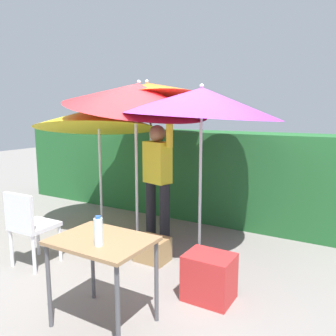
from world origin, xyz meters
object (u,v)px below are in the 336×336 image
object	(u,v)px
umbrella_navy	(97,118)
crate_cardboard	(152,249)
cooler_box	(209,277)
chair_plastic	(29,224)
umbrella_yellow	(149,93)
person_vendor	(157,174)
bottle_water	(98,232)
folding_table	(102,250)
umbrella_rainbow	(137,96)
umbrella_orange	(202,102)

from	to	relation	value
umbrella_navy	crate_cardboard	xyz separation A→B (m)	(1.34, -0.58, -1.53)
cooler_box	chair_plastic	bearing A→B (deg)	-169.31
umbrella_yellow	umbrella_navy	xyz separation A→B (m)	(-0.60, -0.49, -0.37)
person_vendor	cooler_box	xyz separation A→B (m)	(1.23, -1.04, -0.71)
umbrella_yellow	cooler_box	world-z (taller)	umbrella_yellow
person_vendor	bottle_water	distance (m)	2.09
cooler_box	folding_table	xyz separation A→B (m)	(-0.61, -0.80, 0.44)
cooler_box	bottle_water	size ratio (longest dim) A/B	1.88
umbrella_yellow	folding_table	world-z (taller)	umbrella_yellow
umbrella_navy	crate_cardboard	distance (m)	2.12
cooler_box	crate_cardboard	world-z (taller)	cooler_box
umbrella_rainbow	bottle_water	xyz separation A→B (m)	(0.91, -1.81, -1.10)
chair_plastic	folding_table	world-z (taller)	chair_plastic
umbrella_yellow	umbrella_navy	size ratio (longest dim) A/B	1.19
person_vendor	folding_table	xyz separation A→B (m)	(0.62, -1.84, -0.27)
person_vendor	cooler_box	world-z (taller)	person_vendor
umbrella_orange	cooler_box	size ratio (longest dim) A/B	4.71
umbrella_navy	bottle_water	xyz separation A→B (m)	(1.74, -1.95, -0.81)
person_vendor	folding_table	bearing A→B (deg)	-71.29
person_vendor	chair_plastic	xyz separation A→B (m)	(-0.84, -1.43, -0.42)
folding_table	umbrella_yellow	bearing A→B (deg)	114.76
umbrella_orange	umbrella_navy	world-z (taller)	umbrella_orange
umbrella_rainbow	folding_table	distance (m)	2.30
chair_plastic	folding_table	xyz separation A→B (m)	(1.46, -0.41, 0.15)
umbrella_navy	bottle_water	distance (m)	2.73
umbrella_orange	person_vendor	xyz separation A→B (m)	(-0.68, 0.09, -0.95)
umbrella_orange	umbrella_yellow	world-z (taller)	umbrella_yellow
umbrella_navy	cooler_box	size ratio (longest dim) A/B	4.51
person_vendor	crate_cardboard	size ratio (longest dim) A/B	4.87
person_vendor	folding_table	size ratio (longest dim) A/B	2.35
umbrella_orange	person_vendor	bearing A→B (deg)	172.12
crate_cardboard	bottle_water	world-z (taller)	bottle_water
bottle_water	umbrella_navy	bearing A→B (deg)	131.74
umbrella_yellow	chair_plastic	bearing A→B (deg)	-101.70
umbrella_rainbow	chair_plastic	xyz separation A→B (m)	(-0.63, -1.28, -1.46)
cooler_box	crate_cardboard	bearing A→B (deg)	154.78
umbrella_navy	person_vendor	size ratio (longest dim) A/B	1.08
chair_plastic	crate_cardboard	size ratio (longest dim) A/B	2.31
cooler_box	umbrella_orange	bearing A→B (deg)	120.23
umbrella_yellow	umbrella_navy	world-z (taller)	umbrella_yellow
bottle_water	person_vendor	bearing A→B (deg)	109.63
crate_cardboard	umbrella_rainbow	bearing A→B (deg)	138.82
umbrella_navy	folding_table	bearing A→B (deg)	-47.69
umbrella_yellow	bottle_water	size ratio (longest dim) A/B	10.08
umbrella_rainbow	umbrella_yellow	world-z (taller)	umbrella_yellow
umbrella_rainbow	chair_plastic	distance (m)	2.04
umbrella_navy	folding_table	distance (m)	2.67
umbrella_orange	cooler_box	xyz separation A→B (m)	(0.55, -0.94, -1.66)
folding_table	bottle_water	size ratio (longest dim) A/B	3.33
chair_plastic	crate_cardboard	world-z (taller)	chair_plastic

